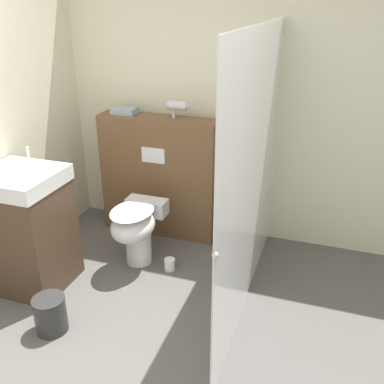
# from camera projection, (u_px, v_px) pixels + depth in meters

# --- Properties ---
(ground_plane) EXTENTS (12.00, 12.00, 0.00)m
(ground_plane) POSITION_uv_depth(u_px,v_px,m) (108.00, 380.00, 2.58)
(ground_plane) COLOR #565451
(wall_back) EXTENTS (8.00, 0.06, 2.50)m
(wall_back) POSITION_uv_depth(u_px,v_px,m) (209.00, 103.00, 3.84)
(wall_back) COLOR beige
(wall_back) RESTS_ON ground_plane
(partition_panel) EXTENTS (1.11, 0.25, 1.15)m
(partition_panel) POSITION_uv_depth(u_px,v_px,m) (159.00, 177.00, 4.02)
(partition_panel) COLOR brown
(partition_panel) RESTS_ON ground_plane
(shower_glass) EXTENTS (0.04, 1.94, 1.97)m
(shower_glass) POSITION_uv_depth(u_px,v_px,m) (253.00, 179.00, 2.90)
(shower_glass) COLOR silver
(shower_glass) RESTS_ON ground_plane
(toilet) EXTENTS (0.36, 0.59, 0.54)m
(toilet) POSITION_uv_depth(u_px,v_px,m) (136.00, 227.00, 3.59)
(toilet) COLOR white
(toilet) RESTS_ON ground_plane
(sink_vanity) EXTENTS (0.58, 0.55, 1.10)m
(sink_vanity) POSITION_uv_depth(u_px,v_px,m) (27.00, 229.00, 3.28)
(sink_vanity) COLOR #473323
(sink_vanity) RESTS_ON ground_plane
(hair_drier) EXTENTS (0.20, 0.08, 0.15)m
(hair_drier) POSITION_uv_depth(u_px,v_px,m) (178.00, 106.00, 3.69)
(hair_drier) COLOR #B7B7BC
(hair_drier) RESTS_ON partition_panel
(folded_towel) EXTENTS (0.22, 0.17, 0.05)m
(folded_towel) POSITION_uv_depth(u_px,v_px,m) (125.00, 111.00, 3.89)
(folded_towel) COLOR #8C9EAD
(folded_towel) RESTS_ON partition_panel
(spare_toilet_roll) EXTENTS (0.09, 0.09, 0.10)m
(spare_toilet_roll) POSITION_uv_depth(u_px,v_px,m) (170.00, 264.00, 3.62)
(spare_toilet_roll) COLOR white
(spare_toilet_roll) RESTS_ON ground_plane
(waste_bin) EXTENTS (0.22, 0.22, 0.26)m
(waste_bin) POSITION_uv_depth(u_px,v_px,m) (51.00, 314.00, 2.92)
(waste_bin) COLOR #2D2D2D
(waste_bin) RESTS_ON ground_plane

